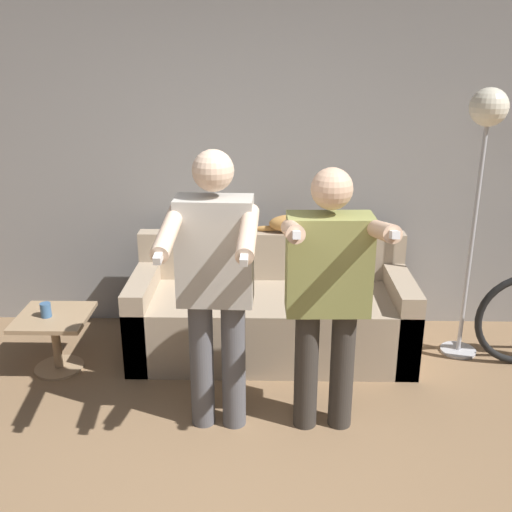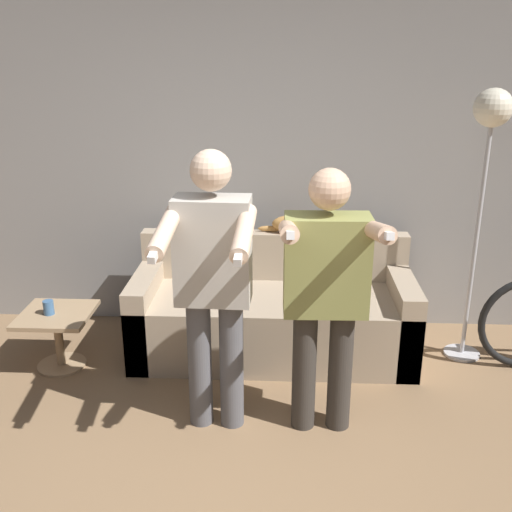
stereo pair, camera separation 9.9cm
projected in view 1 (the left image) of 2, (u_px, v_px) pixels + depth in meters
wall_back at (245, 164)px, 4.57m from camera, size 10.00×0.05×2.60m
couch at (271, 315)px, 4.39m from camera, size 2.00×0.81×0.83m
person_left at (215, 277)px, 3.29m from camera, size 0.50×0.68×1.66m
person_right at (328, 285)px, 3.30m from camera, size 0.54×0.67×1.56m
cat at (294, 223)px, 4.46m from camera, size 0.49×0.14×0.17m
floor_lamp at (485, 139)px, 3.94m from camera, size 0.26×0.26×1.91m
side_table at (55, 330)px, 4.13m from camera, size 0.48×0.48×0.41m
cup at (46, 310)px, 4.06m from camera, size 0.07×0.07×0.10m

